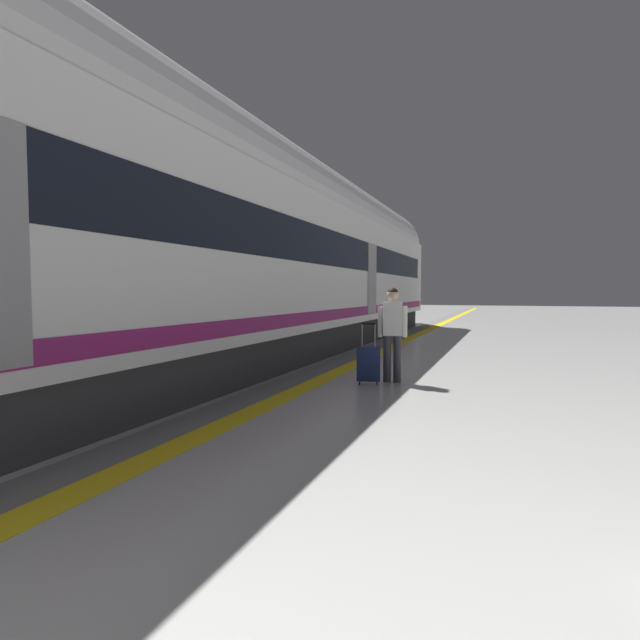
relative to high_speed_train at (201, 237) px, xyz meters
The scene contains 5 objects.
safety_line_strip 3.46m from the high_speed_train, 23.49° to the left, with size 0.36×80.00×0.01m, color yellow.
tactile_edge_band 3.24m from the high_speed_train, 27.62° to the left, with size 0.70×80.00×0.01m, color slate.
high_speed_train is the anchor object (origin of this frame).
passenger_near 3.78m from the high_speed_train, ahead, with size 0.48×0.26×1.59m.
suitcase_near 3.76m from the high_speed_train, ahead, with size 0.42×0.31×1.01m.
Camera 1 is at (2.55, 1.17, 1.53)m, focal length 28.64 mm.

